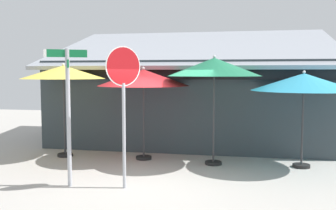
{
  "coord_description": "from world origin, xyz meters",
  "views": [
    {
      "loc": [
        1.94,
        -8.28,
        2.43
      ],
      "look_at": [
        0.05,
        1.2,
        1.6
      ],
      "focal_mm": 40.36,
      "sensor_mm": 36.0,
      "label": 1
    }
  ],
  "objects": [
    {
      "name": "ground_plane",
      "position": [
        0.0,
        0.0,
        -0.05
      ],
      "size": [
        28.0,
        28.0,
        0.1
      ],
      "primitive_type": "cube",
      "color": "#ADA8A0"
    },
    {
      "name": "patio_umbrella_mustard_left",
      "position": [
        -3.11,
        1.76,
        2.42
      ],
      "size": [
        2.4,
        2.4,
        2.7
      ],
      "color": "black",
      "rests_on": "ground"
    },
    {
      "name": "patio_umbrella_teal_far_right",
      "position": [
        3.45,
        1.75,
        2.18
      ],
      "size": [
        2.64,
        2.64,
        2.49
      ],
      "color": "black",
      "rests_on": "ground"
    },
    {
      "name": "street_sign_post",
      "position": [
        -1.67,
        -0.92,
        1.79
      ],
      "size": [
        0.79,
        0.73,
        2.93
      ],
      "color": "#A8AAB2",
      "rests_on": "ground"
    },
    {
      "name": "patio_umbrella_crimson_center",
      "position": [
        -0.77,
        1.85,
        2.28
      ],
      "size": [
        2.55,
        2.55,
        2.59
      ],
      "color": "black",
      "rests_on": "ground"
    },
    {
      "name": "stop_sign",
      "position": [
        -0.48,
        -0.82,
        2.1
      ],
      "size": [
        0.55,
        0.63,
        2.97
      ],
      "color": "#A8AAB2",
      "rests_on": "ground"
    },
    {
      "name": "cafe_building",
      "position": [
        0.18,
        5.17,
        1.5
      ],
      "size": [
        9.6,
        5.55,
        4.14
      ],
      "color": "#333D42",
      "rests_on": "ground"
    },
    {
      "name": "patio_umbrella_forest_green_right",
      "position": [
        1.2,
        1.61,
        2.56
      ],
      "size": [
        2.44,
        2.44,
        2.89
      ],
      "color": "black",
      "rests_on": "ground"
    }
  ]
}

